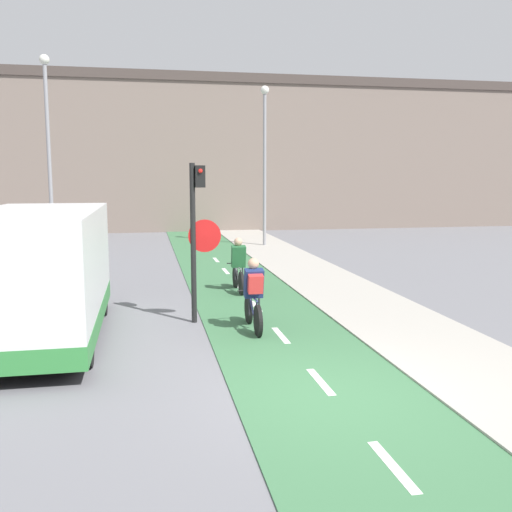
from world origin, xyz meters
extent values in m
plane|color=slate|center=(0.00, 0.00, 0.00)|extent=(120.00, 120.00, 0.00)
cube|color=#3D7047|center=(0.00, 0.00, 0.01)|extent=(2.71, 60.00, 0.02)
cube|color=white|center=(0.00, -2.00, 0.02)|extent=(0.12, 1.10, 0.00)
cube|color=white|center=(0.00, 0.50, 0.02)|extent=(0.12, 1.10, 0.00)
cube|color=white|center=(0.00, 3.00, 0.02)|extent=(0.12, 1.10, 0.00)
cube|color=white|center=(0.00, 5.50, 0.02)|extent=(0.12, 1.10, 0.00)
cube|color=white|center=(0.00, 8.00, 0.02)|extent=(0.12, 1.10, 0.00)
cube|color=white|center=(0.00, 10.50, 0.02)|extent=(0.12, 1.10, 0.00)
cube|color=white|center=(0.00, 13.00, 0.02)|extent=(0.12, 1.10, 0.00)
cube|color=#A8A399|center=(2.56, 0.00, 0.03)|extent=(2.40, 60.00, 0.05)
cube|color=slate|center=(0.00, 26.43, 4.00)|extent=(60.00, 5.00, 8.00)
cube|color=#473D38|center=(0.00, 26.43, 8.25)|extent=(60.00, 5.20, 0.50)
cylinder|color=black|center=(-1.51, 4.37, 1.64)|extent=(0.11, 0.11, 3.27)
cube|color=black|center=(-1.36, 4.37, 3.00)|extent=(0.20, 0.20, 0.44)
sphere|color=red|center=(-1.36, 4.26, 3.11)|extent=(0.09, 0.09, 0.09)
cone|color=red|center=(-1.28, 4.37, 1.80)|extent=(0.67, 0.01, 0.67)
cone|color=silver|center=(-1.28, 4.37, 1.80)|extent=(0.60, 0.02, 0.60)
cylinder|color=gray|center=(-5.84, 14.89, 3.51)|extent=(0.14, 0.14, 7.01)
sphere|color=silver|center=(-5.84, 14.89, 7.12)|extent=(0.36, 0.36, 0.36)
cylinder|color=gray|center=(2.59, 16.86, 3.24)|extent=(0.14, 0.14, 6.47)
sphere|color=silver|center=(2.59, 16.86, 6.58)|extent=(0.36, 0.36, 0.36)
cylinder|color=black|center=(-0.43, 3.05, 0.30)|extent=(0.07, 0.61, 0.61)
cylinder|color=black|center=(-0.43, 4.06, 0.30)|extent=(0.07, 0.61, 0.61)
cylinder|color=navy|center=(-0.43, 3.75, 0.46)|extent=(0.04, 0.64, 0.38)
cylinder|color=navy|center=(-0.43, 3.28, 0.48)|extent=(0.04, 0.33, 0.40)
cylinder|color=navy|center=(-0.43, 3.60, 0.65)|extent=(0.04, 0.93, 0.07)
cylinder|color=navy|center=(-0.43, 3.24, 0.30)|extent=(0.04, 0.38, 0.05)
cylinder|color=black|center=(-0.43, 4.06, 0.69)|extent=(0.46, 0.03, 0.03)
cube|color=navy|center=(-0.43, 3.49, 0.95)|extent=(0.36, 0.31, 0.59)
sphere|color=tan|center=(-0.43, 3.53, 1.33)|extent=(0.22, 0.22, 0.22)
cylinder|color=#232328|center=(-0.53, 3.45, 0.53)|extent=(0.04, 0.07, 0.38)
cylinder|color=#232328|center=(-0.33, 3.45, 0.53)|extent=(0.04, 0.07, 0.38)
cube|color=red|center=(-0.43, 3.31, 0.97)|extent=(0.28, 0.23, 0.39)
cylinder|color=black|center=(-0.11, 6.86, 0.30)|extent=(0.07, 0.60, 0.60)
cylinder|color=black|center=(-0.11, 7.84, 0.30)|extent=(0.07, 0.60, 0.60)
cylinder|color=slate|center=(-0.11, 7.54, 0.46)|extent=(0.04, 0.63, 0.38)
cylinder|color=slate|center=(-0.11, 7.09, 0.47)|extent=(0.04, 0.32, 0.40)
cylinder|color=slate|center=(-0.11, 7.39, 0.64)|extent=(0.04, 0.90, 0.07)
cylinder|color=slate|center=(-0.11, 7.05, 0.29)|extent=(0.04, 0.37, 0.05)
cylinder|color=black|center=(-0.11, 7.84, 0.68)|extent=(0.46, 0.03, 0.03)
cube|color=#235B33|center=(-0.11, 7.28, 0.94)|extent=(0.36, 0.31, 0.59)
sphere|color=tan|center=(-0.11, 7.32, 1.32)|extent=(0.22, 0.22, 0.22)
cylinder|color=#232328|center=(-0.21, 7.25, 0.52)|extent=(0.04, 0.07, 0.38)
cylinder|color=#232328|center=(-0.01, 7.25, 0.52)|extent=(0.04, 0.07, 0.38)
cube|color=silver|center=(-4.39, 3.64, 1.32)|extent=(2.14, 5.39, 2.16)
cube|color=#33843D|center=(-4.39, 3.64, 0.42)|extent=(2.15, 5.40, 0.36)
cube|color=black|center=(-4.39, 6.32, 1.70)|extent=(1.93, 0.04, 0.70)
cylinder|color=black|center=(-5.35, 5.39, 0.35)|extent=(0.18, 0.70, 0.70)
cylinder|color=black|center=(-3.43, 5.39, 0.35)|extent=(0.18, 0.70, 0.70)
cylinder|color=black|center=(-3.43, 1.89, 0.35)|extent=(0.18, 0.70, 0.70)
camera|label=1|loc=(-2.46, -7.18, 3.00)|focal=40.00mm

